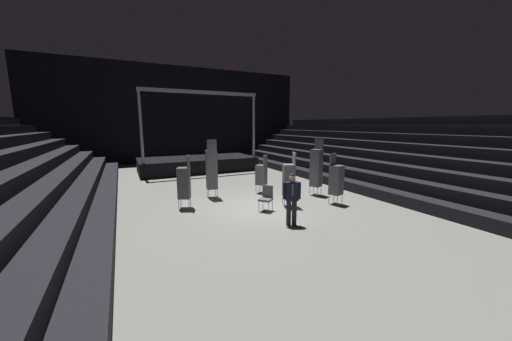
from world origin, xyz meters
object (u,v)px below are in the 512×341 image
(chair_stack_mid_centre, at_px, (336,179))
(chair_stack_front_left, at_px, (262,174))
(man_with_tie, at_px, (292,196))
(chair_stack_front_right, at_px, (212,169))
(chair_stack_mid_left, at_px, (184,182))
(loose_chair_near_man, at_px, (266,197))
(stage_riser, at_px, (198,163))
(chair_stack_mid_right, at_px, (289,180))
(chair_stack_rear_left, at_px, (316,167))

(chair_stack_mid_centre, bearing_deg, chair_stack_front_left, -74.67)
(man_with_tie, relative_size, chair_stack_front_right, 0.66)
(chair_stack_mid_left, relative_size, chair_stack_mid_centre, 1.00)
(man_with_tie, xyz_separation_m, chair_stack_mid_left, (-2.67, 3.31, 0.07))
(chair_stack_front_left, bearing_deg, man_with_tie, -143.46)
(man_with_tie, height_order, chair_stack_front_right, chair_stack_front_right)
(man_with_tie, bearing_deg, loose_chair_near_man, -66.29)
(stage_riser, height_order, man_with_tie, stage_riser)
(chair_stack_front_right, relative_size, loose_chair_near_man, 2.71)
(man_with_tie, height_order, loose_chair_near_man, man_with_tie)
(stage_riser, distance_m, loose_chair_near_man, 9.92)
(chair_stack_mid_left, height_order, chair_stack_mid_centre, same)
(chair_stack_mid_right, bearing_deg, loose_chair_near_man, 117.79)
(chair_stack_front_right, distance_m, loose_chair_near_man, 3.05)
(man_with_tie, distance_m, chair_stack_mid_left, 4.25)
(chair_stack_mid_left, bearing_deg, loose_chair_near_man, -99.80)
(chair_stack_mid_left, bearing_deg, stage_riser, 4.09)
(chair_stack_front_left, height_order, chair_stack_mid_centre, chair_stack_mid_centre)
(chair_stack_front_left, distance_m, chair_stack_mid_centre, 3.47)
(loose_chair_near_man, bearing_deg, chair_stack_mid_left, 19.44)
(stage_riser, xyz_separation_m, loose_chair_near_man, (0.04, -9.92, -0.01))
(chair_stack_rear_left, bearing_deg, chair_stack_mid_centre, 146.54)
(man_with_tie, xyz_separation_m, chair_stack_mid_centre, (2.91, 1.19, 0.07))
(chair_stack_front_left, relative_size, chair_stack_mid_left, 0.88)
(man_with_tie, height_order, chair_stack_front_left, chair_stack_front_left)
(stage_riser, bearing_deg, chair_stack_front_right, -99.60)
(chair_stack_front_left, height_order, chair_stack_mid_right, chair_stack_mid_right)
(chair_stack_mid_centre, bearing_deg, chair_stack_rear_left, -114.62)
(chair_stack_front_right, height_order, loose_chair_near_man, chair_stack_front_right)
(stage_riser, bearing_deg, loose_chair_near_man, -89.77)
(chair_stack_rear_left, bearing_deg, stage_riser, -6.06)
(chair_stack_mid_right, height_order, chair_stack_rear_left, chair_stack_rear_left)
(chair_stack_mid_right, bearing_deg, man_with_tie, 171.89)
(chair_stack_mid_left, bearing_deg, chair_stack_rear_left, -74.30)
(chair_stack_mid_right, relative_size, chair_stack_rear_left, 0.83)
(chair_stack_rear_left, xyz_separation_m, loose_chair_near_man, (-3.12, -1.03, -0.75))
(stage_riser, relative_size, chair_stack_mid_left, 3.75)
(chair_stack_mid_left, height_order, chair_stack_rear_left, chair_stack_rear_left)
(chair_stack_mid_right, bearing_deg, chair_stack_front_right, 64.31)
(chair_stack_front_left, xyz_separation_m, chair_stack_mid_left, (-3.74, -0.81, 0.13))
(chair_stack_front_left, height_order, loose_chair_near_man, chair_stack_front_left)
(man_with_tie, height_order, chair_stack_mid_left, chair_stack_mid_left)
(chair_stack_front_right, relative_size, chair_stack_rear_left, 1.00)
(stage_riser, bearing_deg, chair_stack_mid_right, -83.71)
(chair_stack_mid_left, height_order, chair_stack_mid_right, chair_stack_mid_right)
(chair_stack_mid_left, bearing_deg, chair_stack_front_right, -31.97)
(chair_stack_front_left, bearing_deg, chair_stack_rear_left, -73.59)
(stage_riser, height_order, chair_stack_mid_left, stage_riser)
(chair_stack_mid_left, xyz_separation_m, chair_stack_mid_right, (3.71, -1.54, 0.04))
(chair_stack_mid_centre, bearing_deg, chair_stack_mid_right, -34.22)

